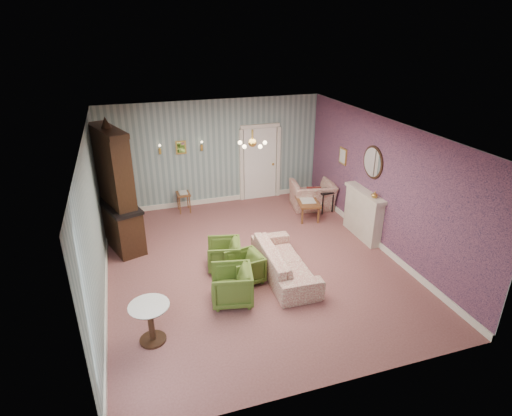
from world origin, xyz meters
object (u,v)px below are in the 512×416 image
object	(u,v)px
fireplace	(363,214)
coffee_table	(307,208)
wingback_chair	(313,191)
olive_chair_a	(231,284)
olive_chair_c	(224,253)
dresser	(114,186)
side_table_black	(324,201)
olive_chair_b	(245,266)
pedestal_table	(151,323)
sofa_chintz	(285,257)

from	to	relation	value
fireplace	coffee_table	size ratio (longest dim) A/B	1.49
wingback_chair	olive_chair_a	bearing A→B (deg)	56.15
coffee_table	olive_chair_c	bearing A→B (deg)	-146.49
dresser	side_table_black	distance (m)	5.43
olive_chair_b	pedestal_table	xyz separation A→B (m)	(-1.91, -1.20, 0.02)
olive_chair_b	olive_chair_a	bearing A→B (deg)	-45.62
coffee_table	pedestal_table	world-z (taller)	pedestal_table
dresser	pedestal_table	distance (m)	3.73
wingback_chair	side_table_black	size ratio (longest dim) A/B	1.86
olive_chair_a	side_table_black	size ratio (longest dim) A/B	1.24
olive_chair_a	wingback_chair	distance (m)	4.72
olive_chair_c	fireplace	distance (m)	3.51
olive_chair_b	wingback_chair	world-z (taller)	wingback_chair
olive_chair_a	coffee_table	bearing A→B (deg)	147.73
olive_chair_a	dresser	bearing A→B (deg)	-135.56
olive_chair_c	sofa_chintz	world-z (taller)	sofa_chintz
wingback_chair	side_table_black	distance (m)	0.43
olive_chair_b	wingback_chair	size ratio (longest dim) A/B	0.58
olive_chair_c	dresser	xyz separation A→B (m)	(-2.02, 1.75, 1.10)
olive_chair_b	pedestal_table	bearing A→B (deg)	-66.97
olive_chair_a	olive_chair_b	world-z (taller)	olive_chair_a
coffee_table	olive_chair_b	bearing A→B (deg)	-135.32
olive_chair_a	coffee_table	xyz separation A→B (m)	(2.83, 2.95, -0.14)
olive_chair_c	wingback_chair	distance (m)	3.83
olive_chair_b	side_table_black	bearing A→B (deg)	121.50
coffee_table	dresser	bearing A→B (deg)	-179.60
olive_chair_a	fireplace	bearing A→B (deg)	124.67
fireplace	pedestal_table	distance (m)	5.57
olive_chair_b	sofa_chintz	xyz separation A→B (m)	(0.83, -0.04, 0.09)
wingback_chair	fireplace	distance (m)	1.95
sofa_chintz	fireplace	world-z (taller)	fireplace
coffee_table	side_table_black	xyz separation A→B (m)	(0.59, 0.18, 0.06)
olive_chair_b	fireplace	bearing A→B (deg)	98.05
wingback_chair	coffee_table	bearing A→B (deg)	61.83
fireplace	side_table_black	xyz separation A→B (m)	(-0.21, 1.58, -0.28)
olive_chair_a	sofa_chintz	xyz separation A→B (m)	(1.24, 0.52, 0.04)
olive_chair_a	sofa_chintz	size ratio (longest dim) A/B	0.35
olive_chair_a	wingback_chair	size ratio (longest dim) A/B	0.66
fireplace	olive_chair_b	bearing A→B (deg)	-162.92
olive_chair_a	pedestal_table	distance (m)	1.62
wingback_chair	coffee_table	distance (m)	0.69
coffee_table	side_table_black	distance (m)	0.62
olive_chair_b	olive_chair_c	distance (m)	0.67
olive_chair_b	coffee_table	size ratio (longest dim) A/B	0.70
dresser	fireplace	size ratio (longest dim) A/B	2.07
wingback_chair	pedestal_table	world-z (taller)	wingback_chair
side_table_black	coffee_table	bearing A→B (deg)	-163.00
fireplace	pedestal_table	bearing A→B (deg)	-156.91
sofa_chintz	pedestal_table	bearing A→B (deg)	114.76
coffee_table	pedestal_table	bearing A→B (deg)	-140.35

